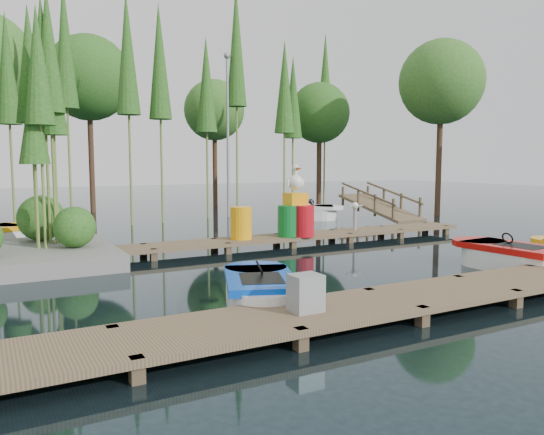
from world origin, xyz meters
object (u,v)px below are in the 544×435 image
boat_blue (260,292)px  drum_cluster (297,215)px  boat_red (510,258)px  yellow_barrel (241,223)px  utility_cabinet (306,293)px

boat_blue → drum_cluster: bearing=74.8°
boat_red → boat_blue: bearing=175.5°
boat_blue → drum_cluster: (3.97, 5.30, 0.67)m
boat_red → drum_cluster: 5.90m
boat_blue → yellow_barrel: 5.91m
boat_blue → utility_cabinet: utility_cabinet is taller
boat_red → utility_cabinet: (-6.54, -1.54, 0.30)m
boat_red → yellow_barrel: bearing=123.5°
yellow_barrel → drum_cluster: size_ratio=0.44×
yellow_barrel → drum_cluster: 1.76m
drum_cluster → boat_blue: bearing=-126.9°
boat_red → utility_cabinet: size_ratio=5.22×
boat_blue → drum_cluster: size_ratio=1.33×
boat_blue → drum_cluster: 6.65m
yellow_barrel → boat_red: bearing=-52.1°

